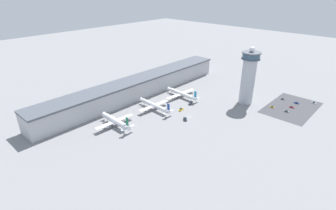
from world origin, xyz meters
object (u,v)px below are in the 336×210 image
service_truck_baggage (185,119)px  service_truck_fuel (181,109)px  control_tower (248,76)px  car_green_van (292,107)px  airplane_gate_bravo (154,106)px  car_blue_compact (272,107)px  car_white_wagon (283,99)px  car_navy_sedan (286,111)px  airplane_gate_alpha (115,121)px  airplane_gate_charlie (181,94)px  car_red_hatchback (314,103)px  car_silver_sedan (296,103)px  service_truck_catering (191,103)px

service_truck_baggage → service_truck_fuel: bearing=50.7°
control_tower → car_green_van: size_ratio=12.52×
airplane_gate_bravo → car_blue_compact: size_ratio=9.79×
airplane_gate_bravo → car_green_van: (93.05, -93.55, -3.80)m
car_white_wagon → car_blue_compact: bearing=179.6°
car_blue_compact → car_navy_sedan: bearing=-90.6°
car_blue_compact → car_navy_sedan: size_ratio=0.99×
airplane_gate_alpha → airplane_gate_charlie: (84.01, -0.84, -0.75)m
service_truck_baggage → car_red_hatchback: bearing=-32.2°
car_silver_sedan → airplane_gate_charlie: bearing=125.0°
car_blue_compact → car_white_wagon: 25.92m
airplane_gate_charlie → car_red_hatchback: size_ratio=9.46×
car_blue_compact → car_green_van: size_ratio=0.92×
service_truck_fuel → car_white_wagon: (90.09, -60.53, -0.30)m
car_green_van → car_silver_sedan: 13.16m
airplane_gate_charlie → car_navy_sedan: size_ratio=9.76×
service_truck_baggage → car_blue_compact: (76.39, -45.42, -0.24)m
car_green_van → service_truck_catering: bearing=127.5°
airplane_gate_bravo → car_white_wagon: (106.37, -79.84, -3.82)m
airplane_gate_charlie → car_white_wagon: bearing=-50.6°
control_tower → service_truck_fuel: (-57.13, 35.39, -26.76)m
control_tower → airplane_gate_bravo: size_ratio=1.39×
airplane_gate_alpha → service_truck_fuel: size_ratio=5.79×
service_truck_baggage → car_blue_compact: service_truck_baggage is taller
airplane_gate_charlie → service_truck_fuel: bearing=-140.1°
airplane_gate_bravo → car_red_hatchback: bearing=-41.9°
airplane_gate_alpha → service_truck_baggage: size_ratio=6.11×
airplane_gate_bravo → control_tower: bearing=-36.7°
airplane_gate_bravo → service_truck_fuel: 25.51m
car_navy_sedan → control_tower: bearing=100.1°
control_tower → car_red_hatchback: bearing=-48.8°
car_blue_compact → car_white_wagon: (25.92, -0.20, -0.06)m
airplane_gate_bravo → car_blue_compact: airplane_gate_bravo is taller
car_white_wagon → car_green_van: bearing=-134.2°
service_truck_catering → service_truck_fuel: bearing=-171.5°
service_truck_fuel → car_green_van: size_ratio=1.39×
car_red_hatchback → car_white_wagon: car_red_hatchback is taller
car_white_wagon → car_navy_sedan: (-26.06, -13.52, 0.06)m
control_tower → airplane_gate_charlie: control_tower is taller
service_truck_catering → car_blue_compact: service_truck_catering is taller
service_truck_catering → car_white_wagon: (72.35, -63.18, -0.36)m
airplane_gate_bravo → car_silver_sedan: size_ratio=8.49×
service_truck_fuel → car_blue_compact: (64.17, -60.33, -0.24)m
car_navy_sedan → car_silver_sedan: car_silver_sedan is taller
car_red_hatchback → car_white_wagon: size_ratio=1.00×
control_tower → car_green_van: 51.24m
airplane_gate_alpha → car_silver_sedan: bearing=-32.4°
airplane_gate_alpha → service_truck_baggage: (47.86, -35.78, -3.80)m
airplane_gate_charlie → car_silver_sedan: size_ratio=8.59×
car_blue_compact → car_white_wagon: size_ratio=0.96×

